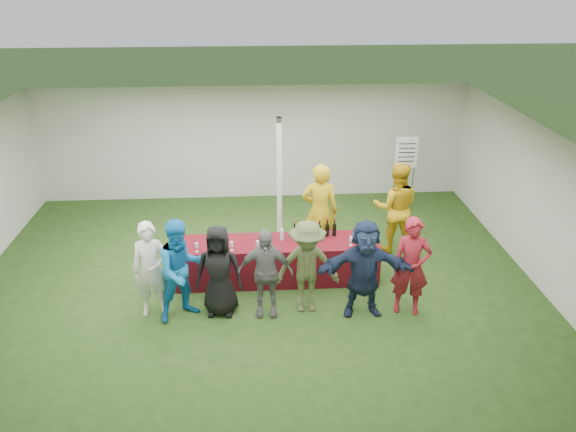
{
  "coord_description": "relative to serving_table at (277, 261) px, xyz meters",
  "views": [
    {
      "loc": [
        0.04,
        -8.73,
        5.31
      ],
      "look_at": [
        0.59,
        0.07,
        1.25
      ],
      "focal_mm": 35.0,
      "sensor_mm": 36.0,
      "label": 1
    }
  ],
  "objects": [
    {
      "name": "customer_0",
      "position": [
        -2.04,
        -0.96,
        0.44
      ],
      "size": [
        0.61,
        0.42,
        1.63
      ],
      "primitive_type": "imported",
      "rotation": [
        0.0,
        0.0,
        0.05
      ],
      "color": "silver",
      "rests_on": "ground"
    },
    {
      "name": "bar_towel",
      "position": [
        1.61,
        0.05,
        0.39
      ],
      "size": [
        0.25,
        0.18,
        0.03
      ],
      "primitive_type": "cube",
      "color": "white",
      "rests_on": "serving_table"
    },
    {
      "name": "wine_bottles",
      "position": [
        0.67,
        0.15,
        0.5
      ],
      "size": [
        0.8,
        0.16,
        0.32
      ],
      "color": "black",
      "rests_on": "serving_table"
    },
    {
      "name": "customer_6",
      "position": [
        2.1,
        -1.16,
        0.46
      ],
      "size": [
        0.68,
        0.52,
        1.67
      ],
      "primitive_type": "imported",
      "rotation": [
        0.0,
        0.0,
        -0.22
      ],
      "color": "maroon",
      "rests_on": "ground"
    },
    {
      "name": "customer_3",
      "position": [
        -0.23,
        -1.07,
        0.39
      ],
      "size": [
        0.91,
        0.43,
        1.52
      ],
      "primitive_type": "imported",
      "rotation": [
        0.0,
        0.0,
        -0.07
      ],
      "color": "slate",
      "rests_on": "ground"
    },
    {
      "name": "wine_list_sign",
      "position": [
        2.97,
        2.73,
        0.94
      ],
      "size": [
        0.5,
        0.03,
        1.8
      ],
      "color": "slate",
      "rests_on": "ground"
    },
    {
      "name": "customer_2",
      "position": [
        -0.97,
        -0.99,
        0.4
      ],
      "size": [
        0.8,
        0.56,
        1.55
      ],
      "primitive_type": "imported",
      "rotation": [
        0.0,
        0.0,
        -0.1
      ],
      "color": "black",
      "rests_on": "ground"
    },
    {
      "name": "staff_pourer",
      "position": [
        0.86,
        0.82,
        0.57
      ],
      "size": [
        0.76,
        0.56,
        1.9
      ],
      "primitive_type": "imported",
      "rotation": [
        0.0,
        0.0,
        2.98
      ],
      "color": "gold",
      "rests_on": "ground"
    },
    {
      "name": "customer_5",
      "position": [
        1.34,
        -1.15,
        0.45
      ],
      "size": [
        1.54,
        0.5,
        1.66
      ],
      "primitive_type": "imported",
      "rotation": [
        0.0,
        0.0,
        -0.01
      ],
      "color": "#1B2847",
      "rests_on": "ground"
    },
    {
      "name": "dump_bucket",
      "position": [
        1.59,
        -0.22,
        0.46
      ],
      "size": [
        0.23,
        0.23,
        0.18
      ],
      "primitive_type": "cylinder",
      "color": "slate",
      "rests_on": "serving_table"
    },
    {
      "name": "ground",
      "position": [
        -0.39,
        -0.07,
        -0.38
      ],
      "size": [
        60.0,
        60.0,
        0.0
      ],
      "primitive_type": "plane",
      "color": "#284719",
      "rests_on": "ground"
    },
    {
      "name": "wine_glasses",
      "position": [
        -0.48,
        -0.26,
        0.49
      ],
      "size": [
        2.72,
        0.15,
        0.16
      ],
      "color": "silver",
      "rests_on": "serving_table"
    },
    {
      "name": "water_bottle",
      "position": [
        0.1,
        0.08,
        0.48
      ],
      "size": [
        0.07,
        0.07,
        0.23
      ],
      "color": "silver",
      "rests_on": "serving_table"
    },
    {
      "name": "staff_back",
      "position": [
        2.36,
        1.01,
        0.53
      ],
      "size": [
        0.98,
        0.81,
        1.82
      ],
      "primitive_type": "imported",
      "rotation": [
        0.0,
        0.0,
        2.99
      ],
      "color": "gold",
      "rests_on": "ground"
    },
    {
      "name": "customer_4",
      "position": [
        0.44,
        -1.01,
        0.43
      ],
      "size": [
        1.04,
        0.61,
        1.61
      ],
      "primitive_type": "imported",
      "rotation": [
        0.0,
        0.0,
        0.01
      ],
      "color": "#4C552E",
      "rests_on": "ground"
    },
    {
      "name": "serving_table",
      "position": [
        0.0,
        0.0,
        0.0
      ],
      "size": [
        3.6,
        0.8,
        0.75
      ],
      "primitive_type": "cube",
      "color": "#64070A",
      "rests_on": "ground"
    },
    {
      "name": "tent",
      "position": [
        0.11,
        1.13,
        0.98
      ],
      "size": [
        10.0,
        10.0,
        10.0
      ],
      "color": "white",
      "rests_on": "ground"
    },
    {
      "name": "customer_1",
      "position": [
        -1.54,
        -1.06,
        0.48
      ],
      "size": [
        1.04,
        0.96,
        1.71
      ],
      "primitive_type": "imported",
      "rotation": [
        0.0,
        0.0,
        0.49
      ],
      "color": "#1474BF",
      "rests_on": "ground"
    }
  ]
}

